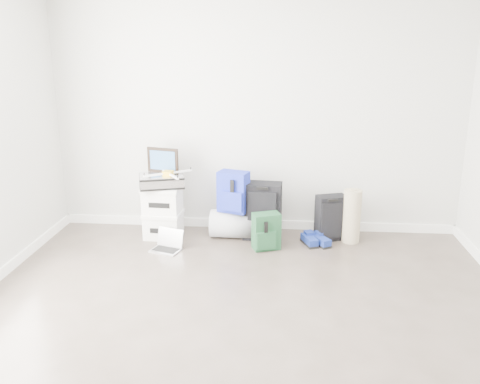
# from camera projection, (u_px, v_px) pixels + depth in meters

# --- Properties ---
(ground) EXTENTS (5.00, 5.00, 0.00)m
(ground) POSITION_uv_depth(u_px,v_px,m) (236.00, 353.00, 3.52)
(ground) COLOR #3D342C
(ground) RESTS_ON ground
(room_envelope) EXTENTS (4.52, 5.02, 2.71)m
(room_envelope) POSITION_uv_depth(u_px,v_px,m) (236.00, 103.00, 3.05)
(room_envelope) COLOR beige
(room_envelope) RESTS_ON ground
(boxes_stack) EXTENTS (0.42, 0.35, 0.58)m
(boxes_stack) POSITION_uv_depth(u_px,v_px,m) (163.00, 212.00, 5.55)
(boxes_stack) COLOR white
(boxes_stack) RESTS_ON ground
(briefcase) EXTENTS (0.54, 0.45, 0.13)m
(briefcase) POSITION_uv_depth(u_px,v_px,m) (161.00, 181.00, 5.45)
(briefcase) COLOR #B2B2B7
(briefcase) RESTS_ON boxes_stack
(painting) EXTENTS (0.36, 0.12, 0.27)m
(painting) POSITION_uv_depth(u_px,v_px,m) (163.00, 160.00, 5.48)
(painting) COLOR black
(painting) RESTS_ON briefcase
(drone) EXTENTS (0.47, 0.47, 0.05)m
(drone) POSITION_uv_depth(u_px,v_px,m) (168.00, 173.00, 5.40)
(drone) COLOR gold
(drone) RESTS_ON briefcase
(duffel_bag) EXTENTS (0.51, 0.33, 0.31)m
(duffel_bag) POSITION_uv_depth(u_px,v_px,m) (234.00, 224.00, 5.57)
(duffel_bag) COLOR gray
(duffel_bag) RESTS_ON ground
(blue_backpack) EXTENTS (0.36, 0.31, 0.44)m
(blue_backpack) POSITION_uv_depth(u_px,v_px,m) (233.00, 193.00, 5.44)
(blue_backpack) COLOR #1926A3
(blue_backpack) RESTS_ON duffel_bag
(large_suitcase) EXTENTS (0.42, 0.29, 0.63)m
(large_suitcase) POSITION_uv_depth(u_px,v_px,m) (262.00, 211.00, 5.50)
(large_suitcase) COLOR black
(large_suitcase) RESTS_ON ground
(green_backpack) EXTENTS (0.32, 0.28, 0.39)m
(green_backpack) POSITION_uv_depth(u_px,v_px,m) (266.00, 232.00, 5.25)
(green_backpack) COLOR #13361E
(green_backpack) RESTS_ON ground
(carry_on) EXTENTS (0.35, 0.29, 0.49)m
(carry_on) POSITION_uv_depth(u_px,v_px,m) (331.00, 218.00, 5.49)
(carry_on) COLOR black
(carry_on) RESTS_ON ground
(shoes) EXTENTS (0.33, 0.29, 0.09)m
(shoes) POSITION_uv_depth(u_px,v_px,m) (315.00, 241.00, 5.40)
(shoes) COLOR black
(shoes) RESTS_ON ground
(rolled_rug) EXTENTS (0.19, 0.19, 0.58)m
(rolled_rug) POSITION_uv_depth(u_px,v_px,m) (352.00, 216.00, 5.42)
(rolled_rug) COLOR #9B8E6E
(rolled_rug) RESTS_ON ground
(laptop) EXTENTS (0.35, 0.29, 0.21)m
(laptop) POSITION_uv_depth(u_px,v_px,m) (168.00, 245.00, 5.27)
(laptop) COLOR #B6B5BA
(laptop) RESTS_ON ground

